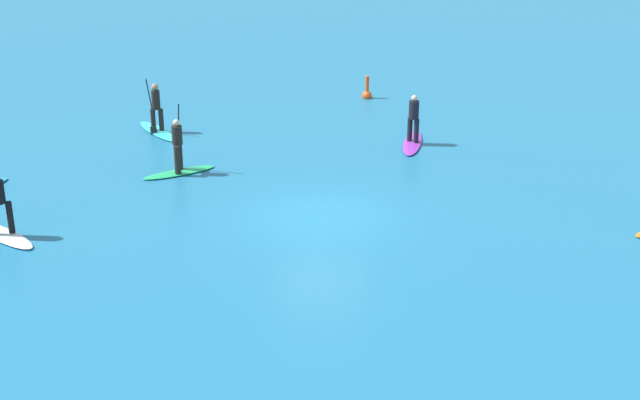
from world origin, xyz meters
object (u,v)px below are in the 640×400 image
Objects in this scene: surfer_on_purple_board at (413,131)px; marker_buoy at (367,94)px; surfer_on_white_board at (2,220)px; surfer_on_green_board at (178,157)px; surfer_on_teal_board at (157,120)px.

surfer_on_purple_board is 6.07m from marker_buoy.
surfer_on_green_board is at bearing 91.78° from surfer_on_white_board.
surfer_on_green_board is (2.19, -3.94, 0.06)m from surfer_on_teal_board.
surfer_on_teal_board is 1.07× the size of surfer_on_green_board.
surfer_on_teal_board is at bearing 78.05° from surfer_on_green_board.
surfer_on_white_board is 0.94× the size of surfer_on_purple_board.
surfer_on_purple_board is at bearing 74.83° from surfer_on_white_board.
marker_buoy is at bearing 85.95° from surfer_on_teal_board.
surfer_on_white_board is at bearing -116.50° from marker_buoy.
surfer_on_white_board reaches higher than surfer_on_purple_board.
marker_buoy is (6.87, 5.98, -0.29)m from surfer_on_teal_board.
surfer_on_white_board is 2.50× the size of marker_buoy.
surfer_on_teal_board is at bearing -87.57° from surfer_on_purple_board.
surfer_on_purple_board is 8.34m from surfer_on_green_board.
marker_buoy is at bearing -156.57° from surfer_on_purple_board.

